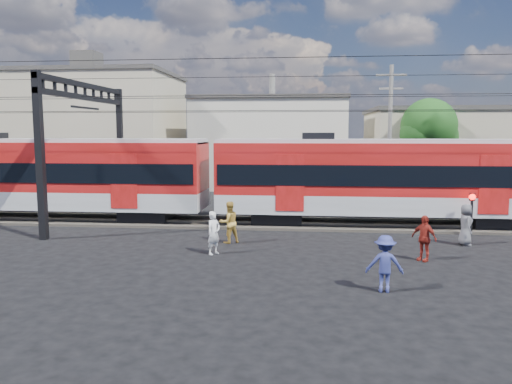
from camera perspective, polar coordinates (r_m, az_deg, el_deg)
ground at (r=16.80m, az=2.23°, el=-8.70°), size 120.00×120.00×0.00m
track_bed at (r=24.58m, az=3.40°, el=-3.56°), size 70.00×3.40×0.12m
rail_near at (r=23.82m, az=3.32°, el=-3.60°), size 70.00×0.12×0.12m
rail_far at (r=25.30m, az=3.47°, el=-2.99°), size 70.00×0.12×0.12m
commuter_train at (r=24.57m, az=15.02°, el=1.72°), size 50.30×3.08×4.17m
catenary at (r=26.02m, az=-16.12°, el=7.99°), size 70.00×9.30×7.52m
building_west at (r=44.00m, az=-18.47°, el=6.72°), size 14.28×10.20×9.30m
building_midwest at (r=43.27m, az=1.84°, el=5.75°), size 12.24×12.24×7.30m
building_mideast at (r=42.23m, az=23.81°, el=4.46°), size 16.32×10.20×6.30m
utility_pole_mid at (r=31.55m, az=15.03°, el=6.69°), size 1.80×0.24×8.50m
tree_near at (r=35.21m, az=19.39°, el=6.74°), size 3.82×3.64×6.72m
pedestrian_a at (r=18.56m, az=-4.86°, el=-4.67°), size 0.65×0.70×1.60m
pedestrian_b at (r=20.36m, az=-3.11°, el=-3.47°), size 1.05×1.00×1.71m
pedestrian_c at (r=14.67m, az=14.50°, el=-7.94°), size 1.08×0.66×1.63m
pedestrian_d at (r=18.51m, az=18.64°, el=-5.01°), size 0.96×0.95×1.62m
pedestrian_e at (r=21.61m, az=22.83°, el=-3.47°), size 0.55×0.82×1.66m
crossing_signal at (r=23.46m, az=23.43°, el=-1.51°), size 0.28×0.28×1.90m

